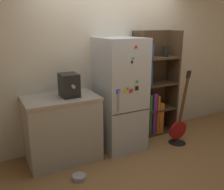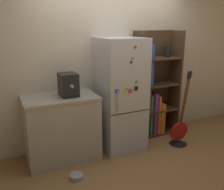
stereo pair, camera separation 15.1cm
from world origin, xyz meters
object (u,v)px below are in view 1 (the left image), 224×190
(refrigerator, at_px, (120,95))
(bookshelf, at_px, (150,94))
(pet_bowl, at_px, (79,177))
(espresso_machine, at_px, (69,85))
(guitar, at_px, (178,133))

(refrigerator, xyz_separation_m, bookshelf, (0.71, 0.19, -0.13))
(pet_bowl, bearing_deg, espresso_machine, 79.43)
(bookshelf, relative_size, espresso_machine, 5.33)
(refrigerator, xyz_separation_m, pet_bowl, (-0.91, -0.57, -0.82))
(espresso_machine, distance_m, pet_bowl, 1.21)
(espresso_machine, xyz_separation_m, guitar, (1.70, -0.36, -0.92))
(bookshelf, distance_m, espresso_machine, 1.57)
(refrigerator, relative_size, bookshelf, 0.95)
(refrigerator, distance_m, guitar, 1.18)
(guitar, bearing_deg, pet_bowl, -173.66)
(bookshelf, distance_m, guitar, 0.81)
(refrigerator, relative_size, guitar, 1.39)
(guitar, height_order, pet_bowl, guitar)
(refrigerator, bearing_deg, bookshelf, 15.13)
(guitar, bearing_deg, bookshelf, 108.27)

